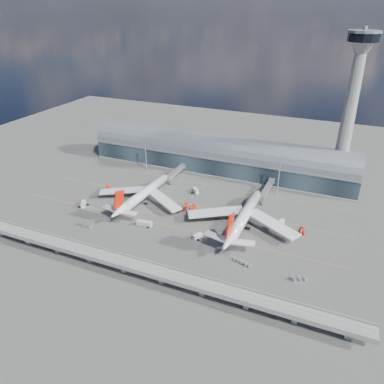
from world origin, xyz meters
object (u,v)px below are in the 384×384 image
at_px(floodlight_mast_right, 279,176).
at_px(airliner_left, 142,194).
at_px(service_truck_5, 196,191).
at_px(cargo_train_0, 85,225).
at_px(airliner_right, 244,217).
at_px(cargo_train_1, 243,263).
at_px(service_truck_1, 118,194).
at_px(service_truck_0, 83,204).
at_px(service_truck_4, 281,223).
at_px(floodlight_mast_left, 146,154).
at_px(service_truck_3, 198,236).
at_px(control_tower, 349,114).
at_px(cargo_train_2, 299,279).
at_px(service_truck_2, 144,224).

height_order(floodlight_mast_right, airliner_left, floodlight_mast_right).
xyz_separation_m(service_truck_5, cargo_train_0, (-41.59, -64.52, -0.58)).
distance_m(airliner_right, cargo_train_1, 35.85).
distance_m(airliner_right, service_truck_1, 87.47).
bearing_deg(floodlight_mast_right, service_truck_0, -149.07).
bearing_deg(floodlight_mast_right, cargo_train_0, -137.68).
bearing_deg(service_truck_4, floodlight_mast_right, 114.64).
height_order(airliner_right, service_truck_4, airliner_right).
xyz_separation_m(airliner_left, service_truck_4, (87.30, 7.77, -4.27)).
bearing_deg(cargo_train_0, cargo_train_1, -93.33).
height_order(floodlight_mast_left, airliner_right, floodlight_mast_left).
relative_size(floodlight_mast_right, service_truck_3, 4.38).
height_order(service_truck_1, service_truck_3, service_truck_1).
xyz_separation_m(control_tower, floodlight_mast_left, (-135.00, -28.00, -38.00)).
distance_m(floodlight_mast_right, service_truck_0, 127.21).
xyz_separation_m(airliner_right, service_truck_0, (-99.04, -17.43, -4.34)).
xyz_separation_m(control_tower, service_truck_0, (-143.62, -93.09, -50.10)).
bearing_deg(floodlight_mast_right, cargo_train_2, -71.62).
distance_m(control_tower, service_truck_1, 158.41).
bearing_deg(service_truck_0, floodlight_mast_right, -0.36).
xyz_separation_m(service_truck_1, service_truck_4, (107.20, 6.19, 0.10)).
relative_size(service_truck_2, cargo_train_1, 0.83).
distance_m(airliner_right, service_truck_4, 22.67).
relative_size(airliner_right, service_truck_1, 13.93).
xyz_separation_m(service_truck_3, service_truck_5, (-22.12, 50.15, 0.19)).
bearing_deg(service_truck_1, service_truck_3, -80.84).
bearing_deg(airliner_left, service_truck_4, 7.39).
distance_m(service_truck_4, cargo_train_0, 112.87).
height_order(floodlight_mast_right, service_truck_0, floodlight_mast_right).
relative_size(airliner_left, service_truck_5, 10.71).
bearing_deg(service_truck_1, service_truck_5, -32.16).
bearing_deg(cargo_train_2, floodlight_mast_right, 44.20).
distance_m(service_truck_2, service_truck_5, 51.68).
distance_m(airliner_left, cargo_train_1, 85.29).
height_order(cargo_train_0, cargo_train_1, cargo_train_0).
bearing_deg(service_truck_1, service_truck_2, -96.81).
relative_size(control_tower, cargo_train_2, 13.44).
relative_size(floodlight_mast_left, service_truck_0, 3.49).
xyz_separation_m(airliner_left, airliner_right, (67.37, -2.11, 0.14)).
bearing_deg(service_truck_4, service_truck_2, -146.41).
relative_size(control_tower, airliner_left, 1.56).
relative_size(control_tower, service_truck_4, 19.38).
distance_m(airliner_left, service_truck_5, 36.90).
bearing_deg(floodlight_mast_right, airliner_left, -149.37).
relative_size(airliner_left, service_truck_4, 12.38).
bearing_deg(service_truck_5, cargo_train_2, -84.06).
distance_m(floodlight_mast_right, service_truck_5, 55.94).
relative_size(control_tower, service_truck_0, 13.98).
height_order(airliner_left, service_truck_0, airliner_left).
bearing_deg(cargo_train_0, floodlight_mast_left, 0.23).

